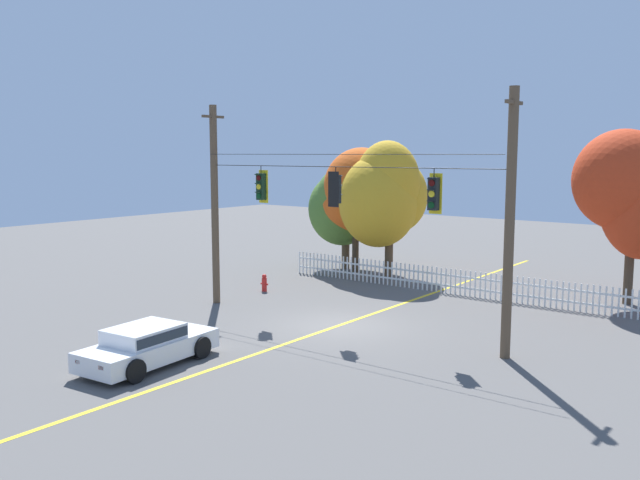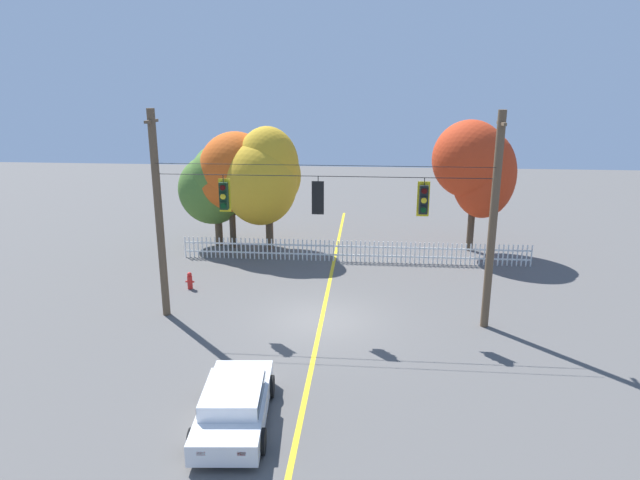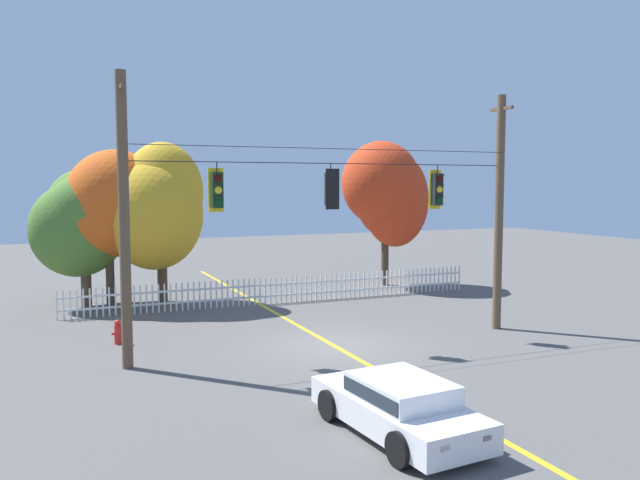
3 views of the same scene
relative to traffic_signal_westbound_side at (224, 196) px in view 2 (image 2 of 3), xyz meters
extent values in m
plane|color=#565451|center=(3.54, -0.01, -4.72)|extent=(80.00, 80.00, 0.00)
cube|color=gold|center=(3.54, -0.01, -4.72)|extent=(0.16, 36.00, 0.01)
cylinder|color=brown|center=(-2.48, -0.01, -0.82)|extent=(0.29, 0.29, 7.80)
cylinder|color=brown|center=(9.57, -0.01, -0.82)|extent=(0.29, 0.29, 7.80)
cube|color=brown|center=(-2.48, -0.01, 2.63)|extent=(0.10, 1.10, 0.10)
cube|color=brown|center=(9.57, -0.01, 2.63)|extent=(0.10, 1.10, 0.10)
cylinder|color=black|center=(3.54, -0.01, 0.77)|extent=(11.85, 0.02, 0.02)
cylinder|color=black|center=(3.54, -0.26, 1.19)|extent=(11.85, 0.02, 0.02)
cylinder|color=black|center=(0.00, -0.01, 0.63)|extent=(0.03, 0.03, 0.28)
cube|color=yellow|center=(0.00, 0.12, 0.00)|extent=(0.43, 0.02, 1.22)
cube|color=black|center=(0.00, -0.01, 0.00)|extent=(0.30, 0.24, 0.98)
cylinder|color=#410706|center=(0.00, -0.14, 0.32)|extent=(0.20, 0.03, 0.20)
cube|color=black|center=(0.00, -0.19, 0.44)|extent=(0.22, 0.12, 0.06)
cylinder|color=yellow|center=(0.00, -0.14, 0.00)|extent=(0.20, 0.03, 0.20)
cube|color=black|center=(0.00, -0.19, 0.11)|extent=(0.22, 0.12, 0.06)
cylinder|color=#073513|center=(0.00, -0.14, -0.33)|extent=(0.20, 0.03, 0.20)
cube|color=black|center=(0.00, -0.19, -0.22)|extent=(0.22, 0.12, 0.06)
cylinder|color=black|center=(3.42, -0.01, 0.63)|extent=(0.03, 0.03, 0.27)
cube|color=black|center=(3.42, -0.14, 0.01)|extent=(0.43, 0.02, 1.19)
cube|color=black|center=(3.42, -0.01, 0.01)|extent=(0.30, 0.24, 0.96)
cylinder|color=#410706|center=(3.42, 0.13, 0.33)|extent=(0.20, 0.03, 0.20)
cube|color=black|center=(3.42, 0.17, 0.45)|extent=(0.22, 0.12, 0.06)
cylinder|color=yellow|center=(3.42, 0.13, 0.01)|extent=(0.20, 0.03, 0.20)
cube|color=black|center=(3.42, 0.17, 0.13)|extent=(0.22, 0.12, 0.06)
cylinder|color=#073513|center=(3.42, 0.13, -0.31)|extent=(0.20, 0.03, 0.20)
cube|color=black|center=(3.42, 0.17, -0.19)|extent=(0.22, 0.12, 0.06)
cylinder|color=black|center=(7.13, -0.01, 0.63)|extent=(0.03, 0.03, 0.27)
cube|color=yellow|center=(7.13, 0.12, -0.01)|extent=(0.43, 0.02, 1.25)
cube|color=black|center=(7.13, -0.01, -0.01)|extent=(0.30, 0.24, 1.01)
cylinder|color=#410706|center=(7.13, -0.14, 0.32)|extent=(0.20, 0.03, 0.20)
cube|color=black|center=(7.13, -0.19, 0.44)|extent=(0.22, 0.12, 0.06)
cylinder|color=yellow|center=(7.13, -0.14, -0.01)|extent=(0.20, 0.03, 0.20)
cube|color=black|center=(7.13, -0.19, 0.10)|extent=(0.22, 0.12, 0.06)
cylinder|color=#073513|center=(7.13, -0.14, -0.35)|extent=(0.20, 0.03, 0.20)
cube|color=black|center=(7.13, -0.19, -0.23)|extent=(0.22, 0.12, 0.06)
cube|color=white|center=(-4.10, 7.24, -4.18)|extent=(0.06, 0.04, 1.09)
cube|color=white|center=(-3.88, 7.24, -4.18)|extent=(0.06, 0.04, 1.09)
cube|color=white|center=(-3.65, 7.24, -4.18)|extent=(0.06, 0.04, 1.09)
cube|color=white|center=(-3.43, 7.24, -4.18)|extent=(0.06, 0.04, 1.09)
cube|color=white|center=(-3.20, 7.24, -4.18)|extent=(0.06, 0.04, 1.09)
cube|color=white|center=(-2.98, 7.24, -4.18)|extent=(0.06, 0.04, 1.09)
cube|color=white|center=(-2.76, 7.24, -4.18)|extent=(0.06, 0.04, 1.09)
cube|color=white|center=(-2.53, 7.24, -4.18)|extent=(0.06, 0.04, 1.09)
cube|color=white|center=(-2.31, 7.24, -4.18)|extent=(0.06, 0.04, 1.09)
cube|color=white|center=(-2.08, 7.24, -4.18)|extent=(0.06, 0.04, 1.09)
cube|color=white|center=(-1.86, 7.24, -4.18)|extent=(0.06, 0.04, 1.09)
cube|color=white|center=(-1.63, 7.24, -4.18)|extent=(0.06, 0.04, 1.09)
cube|color=white|center=(-1.41, 7.24, -4.18)|extent=(0.06, 0.04, 1.09)
cube|color=white|center=(-1.19, 7.24, -4.18)|extent=(0.06, 0.04, 1.09)
cube|color=white|center=(-0.96, 7.24, -4.18)|extent=(0.06, 0.04, 1.09)
cube|color=white|center=(-0.74, 7.24, -4.18)|extent=(0.06, 0.04, 1.09)
cube|color=white|center=(-0.51, 7.24, -4.18)|extent=(0.06, 0.04, 1.09)
cube|color=white|center=(-0.29, 7.24, -4.18)|extent=(0.06, 0.04, 1.09)
cube|color=white|center=(-0.07, 7.24, -4.18)|extent=(0.06, 0.04, 1.09)
cube|color=white|center=(0.16, 7.24, -4.18)|extent=(0.06, 0.04, 1.09)
cube|color=white|center=(0.38, 7.24, -4.18)|extent=(0.06, 0.04, 1.09)
cube|color=white|center=(0.61, 7.24, -4.18)|extent=(0.06, 0.04, 1.09)
cube|color=white|center=(0.83, 7.24, -4.18)|extent=(0.06, 0.04, 1.09)
cube|color=white|center=(1.06, 7.24, -4.18)|extent=(0.06, 0.04, 1.09)
cube|color=white|center=(1.28, 7.24, -4.18)|extent=(0.06, 0.04, 1.09)
cube|color=white|center=(1.50, 7.24, -4.18)|extent=(0.06, 0.04, 1.09)
cube|color=white|center=(1.73, 7.24, -4.18)|extent=(0.06, 0.04, 1.09)
cube|color=white|center=(1.95, 7.24, -4.18)|extent=(0.06, 0.04, 1.09)
cube|color=white|center=(2.18, 7.24, -4.18)|extent=(0.06, 0.04, 1.09)
cube|color=white|center=(2.40, 7.24, -4.18)|extent=(0.06, 0.04, 1.09)
cube|color=white|center=(2.62, 7.24, -4.18)|extent=(0.06, 0.04, 1.09)
cube|color=white|center=(2.85, 7.24, -4.18)|extent=(0.06, 0.04, 1.09)
cube|color=white|center=(3.07, 7.24, -4.18)|extent=(0.06, 0.04, 1.09)
cube|color=white|center=(3.30, 7.24, -4.18)|extent=(0.06, 0.04, 1.09)
cube|color=white|center=(3.52, 7.24, -4.18)|extent=(0.06, 0.04, 1.09)
cube|color=white|center=(3.74, 7.24, -4.18)|extent=(0.06, 0.04, 1.09)
cube|color=white|center=(3.97, 7.24, -4.18)|extent=(0.06, 0.04, 1.09)
cube|color=white|center=(4.19, 7.24, -4.18)|extent=(0.06, 0.04, 1.09)
cube|color=white|center=(4.42, 7.24, -4.18)|extent=(0.06, 0.04, 1.09)
cube|color=white|center=(4.64, 7.24, -4.18)|extent=(0.06, 0.04, 1.09)
cube|color=white|center=(4.87, 7.24, -4.18)|extent=(0.06, 0.04, 1.09)
cube|color=white|center=(5.09, 7.24, -4.18)|extent=(0.06, 0.04, 1.09)
cube|color=white|center=(5.31, 7.24, -4.18)|extent=(0.06, 0.04, 1.09)
cube|color=white|center=(5.54, 7.24, -4.18)|extent=(0.06, 0.04, 1.09)
cube|color=white|center=(5.76, 7.24, -4.18)|extent=(0.06, 0.04, 1.09)
cube|color=white|center=(5.99, 7.24, -4.18)|extent=(0.06, 0.04, 1.09)
cube|color=white|center=(6.21, 7.24, -4.18)|extent=(0.06, 0.04, 1.09)
cube|color=white|center=(6.43, 7.24, -4.18)|extent=(0.06, 0.04, 1.09)
cube|color=white|center=(6.66, 7.24, -4.18)|extent=(0.06, 0.04, 1.09)
cube|color=white|center=(6.88, 7.24, -4.18)|extent=(0.06, 0.04, 1.09)
cube|color=white|center=(7.11, 7.24, -4.18)|extent=(0.06, 0.04, 1.09)
cube|color=white|center=(7.33, 7.24, -4.18)|extent=(0.06, 0.04, 1.09)
cube|color=white|center=(7.56, 7.24, -4.18)|extent=(0.06, 0.04, 1.09)
cube|color=white|center=(7.78, 7.24, -4.18)|extent=(0.06, 0.04, 1.09)
cube|color=white|center=(8.00, 7.24, -4.18)|extent=(0.06, 0.04, 1.09)
cube|color=white|center=(8.23, 7.24, -4.18)|extent=(0.06, 0.04, 1.09)
cube|color=white|center=(8.45, 7.24, -4.18)|extent=(0.06, 0.04, 1.09)
cube|color=white|center=(8.68, 7.24, -4.18)|extent=(0.06, 0.04, 1.09)
cube|color=white|center=(8.90, 7.24, -4.18)|extent=(0.06, 0.04, 1.09)
cube|color=white|center=(9.12, 7.24, -4.18)|extent=(0.06, 0.04, 1.09)
cube|color=white|center=(9.35, 7.24, -4.18)|extent=(0.06, 0.04, 1.09)
cube|color=white|center=(9.57, 7.24, -4.18)|extent=(0.06, 0.04, 1.09)
cube|color=white|center=(9.80, 7.24, -4.18)|extent=(0.06, 0.04, 1.09)
cube|color=white|center=(10.02, 7.24, -4.18)|extent=(0.06, 0.04, 1.09)
cube|color=white|center=(10.24, 7.24, -4.18)|extent=(0.06, 0.04, 1.09)
cube|color=white|center=(10.47, 7.24, -4.18)|extent=(0.06, 0.04, 1.09)
cube|color=white|center=(10.69, 7.24, -4.18)|extent=(0.06, 0.04, 1.09)
cube|color=white|center=(10.92, 7.24, -4.18)|extent=(0.06, 0.04, 1.09)
cube|color=white|center=(11.14, 7.24, -4.18)|extent=(0.06, 0.04, 1.09)
cube|color=white|center=(11.37, 7.24, -4.18)|extent=(0.06, 0.04, 1.09)
cube|color=white|center=(11.59, 7.24, -4.18)|extent=(0.06, 0.04, 1.09)
cube|color=white|center=(11.81, 7.24, -4.18)|extent=(0.06, 0.04, 1.09)
cube|color=white|center=(12.04, 7.24, -4.18)|extent=(0.06, 0.04, 1.09)
cube|color=white|center=(12.26, 7.24, -4.18)|extent=(0.06, 0.04, 1.09)
cube|color=white|center=(12.49, 7.24, -4.18)|extent=(0.06, 0.04, 1.09)
cube|color=white|center=(12.71, 7.24, -4.18)|extent=(0.06, 0.04, 1.09)
cube|color=white|center=(12.93, 7.24, -4.18)|extent=(0.06, 0.04, 1.09)
cube|color=white|center=(13.16, 7.24, -4.18)|extent=(0.06, 0.04, 1.09)
cube|color=white|center=(4.53, 7.27, -4.39)|extent=(17.26, 0.03, 0.08)
cube|color=white|center=(4.53, 7.27, -3.94)|extent=(17.26, 0.03, 0.08)
cylinder|color=brown|center=(-2.97, 9.60, -3.73)|extent=(0.40, 0.40, 1.98)
ellipsoid|color=#4C752D|center=(-3.22, 9.59, -1.63)|extent=(3.66, 3.04, 3.74)
ellipsoid|color=#4C752D|center=(-2.94, 10.07, -1.12)|extent=(3.12, 2.96, 3.76)
ellipsoid|color=#4C752D|center=(-2.65, 9.45, -0.88)|extent=(3.46, 3.04, 3.07)
cylinder|color=#473828|center=(-2.08, 9.21, -3.37)|extent=(0.33, 0.33, 2.71)
ellipsoid|color=#DB5619|center=(-2.10, 9.59, -1.30)|extent=(4.07, 3.69, 2.98)
ellipsoid|color=#DB5619|center=(-1.79, 9.27, -0.45)|extent=(3.86, 3.52, 3.92)
ellipsoid|color=#DB5619|center=(-2.12, 8.97, -0.29)|extent=(2.75, 2.56, 3.01)
cylinder|color=brown|center=(-0.05, 9.11, -3.53)|extent=(0.40, 0.40, 2.38)
ellipsoid|color=gold|center=(-0.39, 8.64, -1.05)|extent=(3.84, 3.68, 4.40)
ellipsoid|color=gold|center=(-0.10, 9.54, -0.82)|extent=(3.42, 2.84, 3.68)
ellipsoid|color=gold|center=(-0.02, 8.81, -0.19)|extent=(3.23, 2.78, 4.03)
cylinder|color=#473828|center=(10.63, 9.76, -3.29)|extent=(0.35, 0.35, 2.85)
ellipsoid|color=red|center=(11.05, 9.54, -0.61)|extent=(3.24, 2.97, 4.49)
ellipsoid|color=red|center=(10.62, 10.18, -0.27)|extent=(2.64, 2.28, 4.06)
ellipsoid|color=red|center=(10.26, 9.52, 0.19)|extent=(3.76, 3.62, 3.96)
cube|color=white|center=(1.84, -6.77, -4.27)|extent=(2.02, 4.21, 0.55)
cube|color=white|center=(1.85, -6.92, -3.78)|extent=(1.63, 2.08, 0.42)
cube|color=#232D38|center=(1.85, -6.92, -3.78)|extent=(1.66, 2.00, 0.27)
cylinder|color=black|center=(0.90, -5.58, -4.40)|extent=(0.24, 0.65, 0.64)
cylinder|color=black|center=(2.56, -5.44, -4.40)|extent=(0.24, 0.65, 0.64)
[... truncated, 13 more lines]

